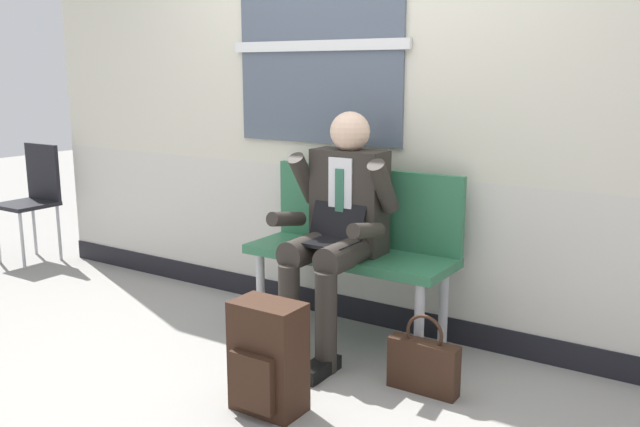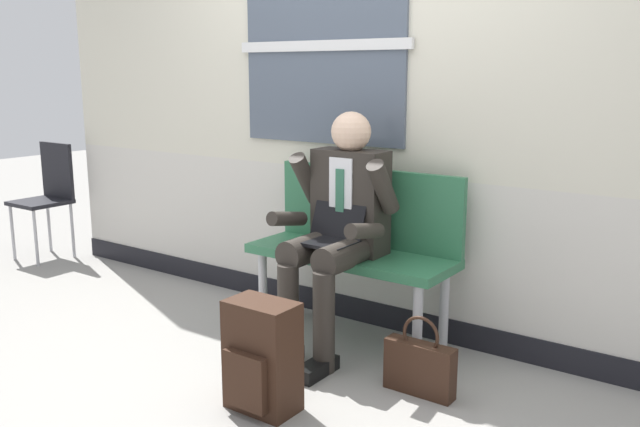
# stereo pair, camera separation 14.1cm
# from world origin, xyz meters

# --- Properties ---
(ground_plane) EXTENTS (18.00, 18.00, 0.00)m
(ground_plane) POSITION_xyz_m (0.00, 0.00, 0.00)
(ground_plane) COLOR gray
(station_wall) EXTENTS (5.13, 0.17, 2.67)m
(station_wall) POSITION_xyz_m (-0.00, 0.66, 1.33)
(station_wall) COLOR beige
(station_wall) RESTS_ON ground
(bench_with_person) EXTENTS (1.15, 0.42, 0.94)m
(bench_with_person) POSITION_xyz_m (0.11, 0.39, 0.56)
(bench_with_person) COLOR #2D6B47
(bench_with_person) RESTS_ON ground
(person_seated) EXTENTS (0.57, 0.70, 1.26)m
(person_seated) POSITION_xyz_m (0.11, 0.19, 0.68)
(person_seated) COLOR #2D2823
(person_seated) RESTS_ON ground
(backpack) EXTENTS (0.31, 0.23, 0.50)m
(backpack) POSITION_xyz_m (0.22, -0.56, 0.24)
(backpack) COLOR #331E14
(backpack) RESTS_ON ground
(handbag) EXTENTS (0.34, 0.09, 0.38)m
(handbag) POSITION_xyz_m (0.72, -0.02, 0.13)
(handbag) COLOR #331E14
(handbag) RESTS_ON ground
(folding_chair) EXTENTS (0.38, 0.38, 0.91)m
(folding_chair) POSITION_xyz_m (-2.79, 0.40, 0.55)
(folding_chair) COLOR black
(folding_chair) RESTS_ON ground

